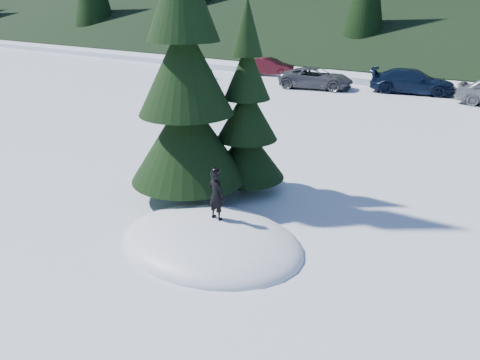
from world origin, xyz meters
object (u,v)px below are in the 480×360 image
Objects in this scene: car_1 at (270,67)px; spruce_tall at (185,80)px; car_0 at (188,69)px; spruce_short at (247,120)px; car_2 at (316,78)px; car_3 at (412,81)px; child_skier at (216,195)px.

spruce_tall is at bearing -168.28° from car_1.
car_1 is at bearing -54.33° from car_0.
spruce_short is 1.18× the size of car_2.
car_2 is at bearing 96.64° from car_3.
child_skier is 20.20m from car_2.
car_1 is at bearing 115.90° from spruce_tall.
car_1 is at bearing 72.27° from car_3.
car_2 is (9.19, 1.51, 0.02)m from car_0.
child_skier is 0.25× the size of car_3.
spruce_tall is 2.11m from spruce_short.
car_2 is at bearing 105.25° from spruce_tall.
spruce_tall is 2.40× the size of car_0.
child_skier is at bearing -69.06° from spruce_short.
car_2 reaches higher than car_1.
spruce_short is at bearing -174.44° from car_2.
car_1 is at bearing 46.78° from car_2.
spruce_short is 18.04m from car_3.
car_0 is (-13.98, 16.03, -2.71)m from spruce_tall.
spruce_tall is 19.57m from car_3.
car_2 is (5.12, -2.84, 0.02)m from car_1.
car_0 is at bearing -41.80° from child_skier.
car_0 is 5.96m from car_1.
spruce_short is 3.22m from child_skier.
child_skier is at bearing 171.81° from car_3.
car_0 is (-16.07, 17.48, -0.46)m from child_skier.
car_2 is at bearing -64.49° from child_skier.
spruce_short is 20.99m from car_0.
car_3 is (0.59, 19.39, -2.62)m from spruce_tall.
child_skier is 20.89m from car_3.
car_0 is 9.32m from car_2.
child_skier is at bearing -34.76° from spruce_tall.
car_1 is (4.08, 4.35, 0.01)m from car_0.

